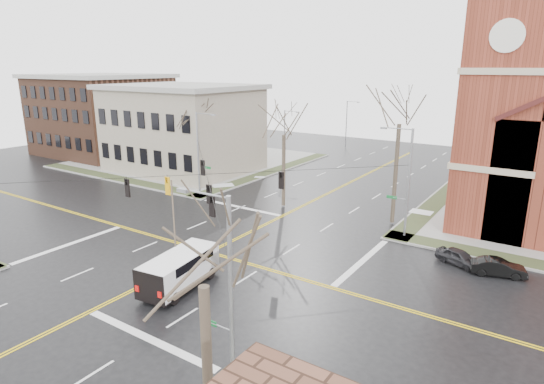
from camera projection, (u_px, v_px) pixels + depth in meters
The scene contains 19 objects.
ground at pixel (209, 252), 35.08m from camera, with size 120.00×120.00×0.00m, color black.
sidewalks at pixel (209, 251), 35.06m from camera, with size 80.00×80.00×0.17m.
road_markings at pixel (209, 252), 35.08m from camera, with size 100.00×100.00×0.01m.
civic_building_a at pixel (183, 130), 61.38m from camera, with size 18.00×14.00×11.00m, color gray.
civic_building_b at pixel (102, 116), 73.54m from camera, with size 18.00×16.00×12.00m, color brown.
signal_pole_ne at pixel (407, 180), 36.91m from camera, with size 2.75×0.22×9.00m.
signal_pole_nw at pixel (199, 152), 49.01m from camera, with size 2.75×0.22×9.00m.
signal_pole_se at pixel (228, 294), 18.49m from camera, with size 2.75×0.22×9.00m.
span_wires at pixel (206, 174), 33.41m from camera, with size 23.02×23.02×0.03m.
traffic_signals at pixel (201, 186), 33.08m from camera, with size 8.21×8.26×1.30m.
streetlight_north_a at pixel (285, 137), 62.00m from camera, with size 2.30×0.20×8.00m.
streetlight_north_b at pixel (347, 122), 78.02m from camera, with size 2.30×0.20×8.00m.
cargo_van at pixel (182, 267), 29.40m from camera, with size 3.01×6.17×2.26m.
parked_car_a at pixel (459, 257), 32.78m from camera, with size 1.35×3.37×1.15m, color black.
parked_car_b at pixel (498, 267), 31.08m from camera, with size 1.26×3.60×1.19m, color black.
tree_nw_far at pixel (193, 119), 52.21m from camera, with size 4.00×4.00×10.94m.
tree_nw_near at pixel (284, 130), 44.31m from camera, with size 4.00×4.00×10.80m.
tree_ne at pixel (400, 117), 38.83m from camera, with size 4.00×4.00×13.37m.
tree_se at pixel (203, 273), 14.25m from camera, with size 4.00×4.00×10.55m.
Camera 1 is at (22.09, -24.37, 13.94)m, focal length 30.00 mm.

